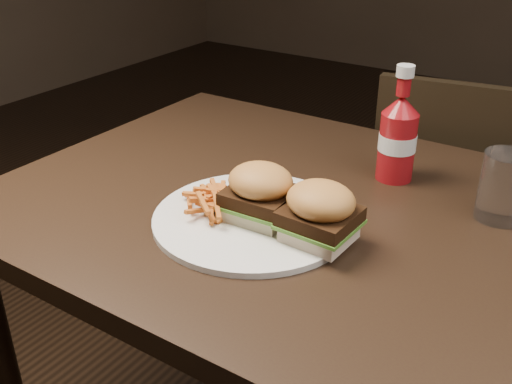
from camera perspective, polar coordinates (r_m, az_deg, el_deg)
The scene contains 8 objects.
dining_table at distance 1.03m, azimuth 7.46°, elevation -2.94°, with size 1.20×0.80×0.04m, color black.
chair_far at distance 1.71m, azimuth 18.30°, elevation -2.79°, with size 0.41×0.41×0.04m, color black.
plate at distance 0.98m, azimuth -0.32°, elevation -2.56°, with size 0.33×0.33×0.01m, color white.
sandwich_half_a at distance 0.97m, azimuth 0.42°, elevation -1.89°, with size 0.09×0.09×0.02m, color beige.
sandwich_half_b at distance 0.92m, azimuth 6.02°, elevation -3.87°, with size 0.09×0.09×0.02m, color beige.
fries_pile at distance 0.99m, azimuth -3.87°, elevation -0.49°, with size 0.10×0.10×0.04m, color #AF481E, non-canonical shape.
ketchup_bottle at distance 1.14m, azimuth 13.24°, elevation 4.04°, with size 0.07×0.07×0.14m, color maroon.
tumbler at distance 1.05m, azimuth 22.45°, elevation 0.35°, with size 0.08×0.08×0.12m, color white.
Camera 1 is at (0.37, -0.81, 1.24)m, focal length 42.00 mm.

